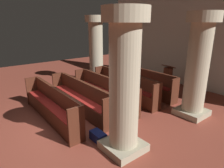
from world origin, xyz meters
name	(u,v)px	position (x,y,z in m)	size (l,w,h in m)	color
ground_plane	(69,125)	(0.00, 0.00, 0.00)	(19.20, 19.20, 0.00)	brown
back_wall	(193,36)	(0.00, 6.08, 2.25)	(10.00, 0.16, 4.50)	silver
pew_row_0	(142,80)	(-0.64, 3.66, 0.52)	(3.30, 0.46, 0.97)	#562819
pew_row_1	(124,85)	(-0.64, 2.69, 0.52)	(3.30, 0.46, 0.97)	#562819
pew_row_2	(104,90)	(-0.64, 1.71, 0.52)	(3.30, 0.47, 0.97)	#562819
pew_row_3	(80,96)	(-0.64, 0.74, 0.52)	(3.30, 0.46, 0.97)	#562819
pew_row_4	(51,103)	(-0.64, -0.23, 0.52)	(3.30, 0.46, 0.97)	#562819
pillar_aisle_side	(198,65)	(1.82, 3.39, 1.63)	(0.94, 0.94, 3.13)	tan
pillar_far_side	(96,49)	(-3.06, 3.04, 1.63)	(0.94, 0.94, 3.13)	tan
pillar_aisle_rear	(124,82)	(1.82, 0.48, 1.63)	(0.94, 0.94, 3.13)	tan
lectern	(167,79)	(-0.26, 4.90, 0.45)	(0.48, 0.45, 1.08)	#492215
hymn_book	(137,67)	(-1.14, 3.85, 0.98)	(0.14, 0.19, 0.03)	black
kneeler_box_navy	(98,136)	(1.17, 0.22, 0.12)	(0.44, 0.25, 0.23)	navy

